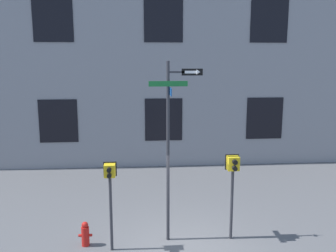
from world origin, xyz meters
name	(u,v)px	position (x,y,z in m)	size (l,w,h in m)	color
ground_plane	(183,249)	(0.00, 0.00, 0.00)	(60.00, 60.00, 0.00)	#515154
building_facade	(163,20)	(0.00, 8.05, 6.74)	(24.00, 0.63, 13.48)	gray
street_sign_pole	(171,138)	(-0.30, 0.55, 2.97)	(1.44, 0.74, 5.04)	#2D2D33
pedestrian_signal_left	(110,184)	(-1.93, 0.10, 1.88)	(0.35, 0.40, 2.44)	#2D2D33
pedestrian_signal_right	(233,174)	(1.43, 0.47, 1.94)	(0.38, 0.40, 2.47)	#2D2D33
fire_hydrant	(85,234)	(-2.67, 0.40, 0.34)	(0.37, 0.21, 0.70)	red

